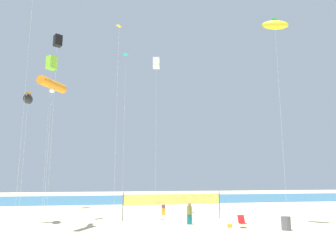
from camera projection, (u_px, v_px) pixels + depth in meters
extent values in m
plane|color=beige|center=(157.00, 251.00, 15.29)|extent=(120.00, 120.00, 0.00)
cube|color=teal|center=(130.00, 199.00, 49.88)|extent=(120.00, 20.00, 0.01)
cube|color=#19727A|center=(189.00, 219.00, 23.66)|extent=(0.37, 0.22, 0.77)
cylinder|color=olive|center=(189.00, 210.00, 23.78)|extent=(0.39, 0.39, 0.63)
sphere|color=#997051|center=(189.00, 204.00, 23.86)|extent=(0.28, 0.28, 0.28)
cube|color=gold|center=(163.00, 212.00, 29.05)|extent=(0.34, 0.20, 0.71)
cylinder|color=#7A3872|center=(163.00, 205.00, 29.15)|extent=(0.36, 0.36, 0.59)
sphere|color=brown|center=(163.00, 200.00, 29.22)|extent=(0.26, 0.26, 0.26)
cube|color=red|center=(243.00, 223.00, 22.03)|extent=(0.52, 0.48, 0.03)
cube|color=red|center=(241.00, 219.00, 22.36)|extent=(0.52, 0.23, 0.57)
cylinder|color=silver|center=(244.00, 226.00, 21.86)|extent=(0.03, 0.03, 0.32)
cylinder|color=silver|center=(242.00, 225.00, 22.14)|extent=(0.03, 0.03, 0.32)
cylinder|color=#595960|center=(286.00, 223.00, 21.13)|extent=(0.66, 0.66, 0.95)
cylinder|color=#4C4C51|center=(123.00, 206.00, 25.61)|extent=(0.08, 0.08, 2.40)
cylinder|color=#4C4C51|center=(219.00, 204.00, 27.45)|extent=(0.08, 0.08, 2.40)
cube|color=#EAE566|center=(173.00, 199.00, 26.61)|extent=(8.81, 0.45, 0.90)
cube|color=gold|center=(230.00, 226.00, 22.08)|extent=(0.34, 0.17, 0.27)
cylinder|color=silver|center=(156.00, 136.00, 30.08)|extent=(0.01, 0.01, 15.51)
cube|color=white|center=(156.00, 63.00, 31.37)|extent=(0.81, 0.81, 1.10)
cylinder|color=silver|center=(281.00, 121.00, 23.34)|extent=(0.01, 0.01, 16.12)
ellipsoid|color=yellow|center=(275.00, 25.00, 24.68)|extent=(2.25, 1.98, 1.27)
cube|color=green|center=(275.00, 21.00, 24.73)|extent=(0.43, 0.06, 0.54)
cylinder|color=silver|center=(47.00, 134.00, 34.48)|extent=(0.01, 0.01, 17.23)
cube|color=#8CD833|center=(52.00, 63.00, 35.91)|extent=(1.40, 1.40, 1.58)
cylinder|color=silver|center=(23.00, 160.00, 23.76)|extent=(0.01, 0.01, 10.06)
ellipsoid|color=black|center=(28.00, 99.00, 24.60)|extent=(1.11, 2.17, 0.73)
cube|color=orange|center=(28.00, 95.00, 24.65)|extent=(0.41, 0.06, 0.52)
cylinder|color=silver|center=(48.00, 156.00, 20.90)|extent=(0.01, 0.01, 10.37)
cylinder|color=orange|center=(52.00, 85.00, 21.76)|extent=(1.71, 2.51, 0.66)
sphere|color=white|center=(52.00, 90.00, 21.69)|extent=(0.40, 0.40, 0.40)
cylinder|color=silver|center=(124.00, 131.00, 30.86)|extent=(0.01, 0.01, 16.75)
pyramid|color=#26BFCC|center=(126.00, 54.00, 32.27)|extent=(0.57, 0.58, 0.22)
cylinder|color=silver|center=(25.00, 97.00, 21.73)|extent=(0.01, 0.01, 18.88)
cylinder|color=silver|center=(116.00, 120.00, 24.65)|extent=(0.01, 0.01, 16.71)
pyramid|color=yellow|center=(119.00, 26.00, 26.04)|extent=(0.48, 0.47, 0.24)
cylinder|color=silver|center=(52.00, 127.00, 25.31)|extent=(0.01, 0.01, 15.70)
cube|color=black|center=(58.00, 41.00, 26.61)|extent=(0.86, 0.86, 1.00)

